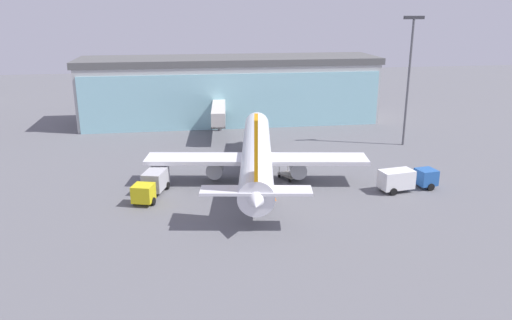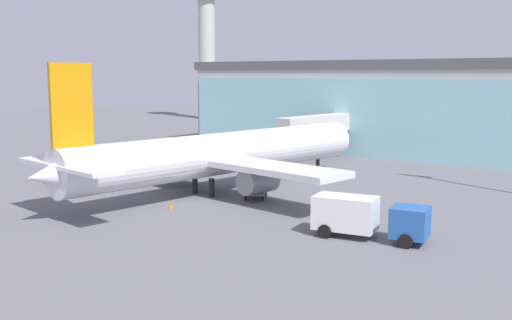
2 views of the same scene
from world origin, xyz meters
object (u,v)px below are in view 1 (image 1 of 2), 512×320
Objects in this scene: jet_bridge at (219,114)px; safety_cone_wingtip at (135,186)px; fuel_truck at (406,179)px; airplane at (257,154)px; catering_truck at (152,184)px; baggage_cart at (289,175)px; apron_light_mast at (409,71)px; safety_cone_nose at (275,198)px.

jet_bridge reaches higher than safety_cone_wingtip.
jet_bridge is 35.38m from fuel_truck.
airplane is (2.80, -22.38, -0.70)m from jet_bridge.
catering_truck is 2.37× the size of baggage_cart.
catering_truck is at bearing 164.44° from jet_bridge.
airplane reaches higher than fuel_truck.
jet_bridge is at bearing 161.98° from apron_light_mast.
safety_cone_nose is at bearing -22.49° from safety_cone_wingtip.
safety_cone_nose is (-16.32, -0.80, -1.19)m from fuel_truck.
safety_cone_nose is (-25.16, -20.47, -11.51)m from apron_light_mast.
apron_light_mast is at bearing 39.14° from safety_cone_nose.
airplane is 4.76× the size of catering_truck.
airplane is 66.00× the size of safety_cone_wingtip.
jet_bridge is at bearing 16.54° from airplane.
jet_bridge is at bearing 97.06° from safety_cone_nose.
safety_cone_wingtip is (-41.31, -13.78, -11.51)m from apron_light_mast.
catering_truck is at bearing 165.74° from fuel_truck.
airplane is 11.27× the size of baggage_cart.
baggage_cart is at bearing -148.61° from apron_light_mast.
apron_light_mast reaches higher than airplane.
apron_light_mast is 2.63× the size of catering_truck.
airplane is 4.81× the size of fuel_truck.
safety_cone_wingtip is (-12.46, -23.16, -3.84)m from jet_bridge.
safety_cone_nose is (-3.29, -7.13, -0.23)m from baggage_cart.
apron_light_mast reaches higher than fuel_truck.
fuel_truck reaches higher than safety_cone_nose.
jet_bridge reaches higher than catering_truck.
apron_light_mast is 6.22× the size of baggage_cart.
fuel_truck is 2.34× the size of baggage_cart.
apron_light_mast reaches higher than safety_cone_nose.
catering_truck and fuel_truck have the same top height.
airplane is at bearing 96.85° from safety_cone_nose.
catering_truck is 1.01× the size of fuel_truck.
safety_cone_wingtip is (-32.48, 5.89, -1.19)m from fuel_truck.
jet_bridge reaches higher than fuel_truck.
safety_cone_wingtip is (-2.22, 2.85, -1.19)m from catering_truck.
fuel_truck is at bearing -142.41° from baggage_cart.
fuel_truck is 13.72× the size of safety_cone_wingtip.
apron_light_mast reaches higher than safety_cone_wingtip.
fuel_truck reaches higher than baggage_cart.
safety_cone_nose is 17.49m from safety_cone_wingtip.
fuel_truck reaches higher than safety_cone_wingtip.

